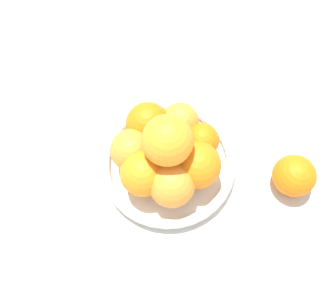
{
  "coord_description": "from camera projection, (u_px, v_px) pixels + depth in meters",
  "views": [
    {
      "loc": [
        0.08,
        0.22,
        0.59
      ],
      "look_at": [
        0.0,
        0.0,
        0.1
      ],
      "focal_mm": 35.0,
      "sensor_mm": 36.0,
      "label": 1
    }
  ],
  "objects": [
    {
      "name": "orange_pile",
      "position": [
        166.0,
        150.0,
        0.56
      ],
      "size": [
        0.19,
        0.2,
        0.15
      ],
      "color": "orange",
      "rests_on": "fruit_bowl"
    },
    {
      "name": "fruit_bowl",
      "position": [
        168.0,
        162.0,
        0.62
      ],
      "size": [
        0.26,
        0.26,
        0.03
      ],
      "color": "silver",
      "rests_on": "ground_plane"
    },
    {
      "name": "ground_plane",
      "position": [
        168.0,
        165.0,
        0.64
      ],
      "size": [
        4.0,
        4.0,
        0.0
      ],
      "primitive_type": "plane",
      "color": "beige"
    },
    {
      "name": "stray_orange",
      "position": [
        294.0,
        176.0,
        0.59
      ],
      "size": [
        0.08,
        0.08,
        0.08
      ],
      "primitive_type": "sphere",
      "color": "orange",
      "rests_on": "ground_plane"
    }
  ]
}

